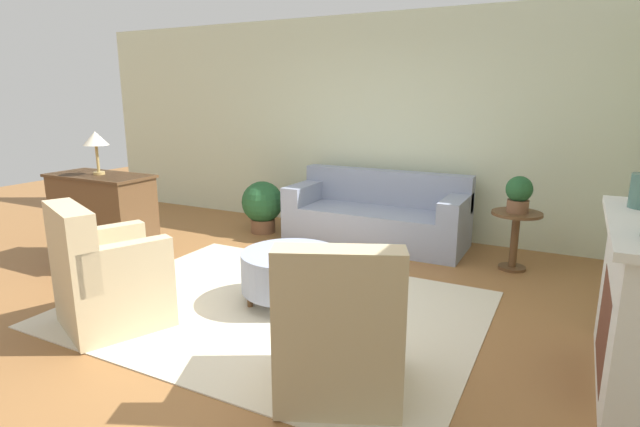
{
  "coord_description": "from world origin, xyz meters",
  "views": [
    {
      "loc": [
        2.17,
        -3.37,
        1.81
      ],
      "look_at": [
        0.15,
        0.55,
        0.75
      ],
      "focal_mm": 28.0,
      "sensor_mm": 36.0,
      "label": 1
    }
  ],
  "objects_px": {
    "side_table": "(515,231)",
    "armchair_right": "(339,336)",
    "potted_plant_on_side_table": "(519,193)",
    "dresser": "(104,217)",
    "table_lamp": "(96,140)",
    "couch": "(377,217)",
    "potted_plant_floor": "(262,204)",
    "armchair_left": "(105,280)",
    "ottoman_table": "(291,271)"
  },
  "relations": [
    {
      "from": "side_table",
      "to": "potted_plant_on_side_table",
      "type": "bearing_deg",
      "value": 90.0
    },
    {
      "from": "ottoman_table",
      "to": "side_table",
      "type": "bearing_deg",
      "value": 48.03
    },
    {
      "from": "ottoman_table",
      "to": "table_lamp",
      "type": "relative_size",
      "value": 1.91
    },
    {
      "from": "armchair_right",
      "to": "potted_plant_on_side_table",
      "type": "xyz_separation_m",
      "value": [
        0.67,
        2.89,
        0.43
      ]
    },
    {
      "from": "table_lamp",
      "to": "couch",
      "type": "bearing_deg",
      "value": 40.11
    },
    {
      "from": "armchair_left",
      "to": "side_table",
      "type": "xyz_separation_m",
      "value": [
        2.7,
        2.89,
        0.03
      ]
    },
    {
      "from": "side_table",
      "to": "armchair_left",
      "type": "bearing_deg",
      "value": -133.05
    },
    {
      "from": "ottoman_table",
      "to": "potted_plant_floor",
      "type": "xyz_separation_m",
      "value": [
        -1.52,
        1.83,
        0.08
      ]
    },
    {
      "from": "couch",
      "to": "side_table",
      "type": "relative_size",
      "value": 3.52
    },
    {
      "from": "armchair_right",
      "to": "potted_plant_floor",
      "type": "relative_size",
      "value": 1.45
    },
    {
      "from": "armchair_left",
      "to": "potted_plant_on_side_table",
      "type": "distance_m",
      "value": 3.98
    },
    {
      "from": "armchair_right",
      "to": "dresser",
      "type": "relative_size",
      "value": 0.85
    },
    {
      "from": "dresser",
      "to": "potted_plant_on_side_table",
      "type": "xyz_separation_m",
      "value": [
        4.05,
        1.77,
        0.32
      ]
    },
    {
      "from": "armchair_left",
      "to": "potted_plant_floor",
      "type": "xyz_separation_m",
      "value": [
        -0.46,
        2.89,
        -0.01
      ]
    },
    {
      "from": "armchair_left",
      "to": "couch",
      "type": "bearing_deg",
      "value": 71.36
    },
    {
      "from": "armchair_left",
      "to": "dresser",
      "type": "relative_size",
      "value": 0.85
    },
    {
      "from": "couch",
      "to": "potted_plant_on_side_table",
      "type": "distance_m",
      "value": 1.73
    },
    {
      "from": "ottoman_table",
      "to": "potted_plant_on_side_table",
      "type": "relative_size",
      "value": 2.33
    },
    {
      "from": "armchair_left",
      "to": "armchair_right",
      "type": "distance_m",
      "value": 2.03
    },
    {
      "from": "armchair_right",
      "to": "couch",
      "type": "bearing_deg",
      "value": 107.03
    },
    {
      "from": "ottoman_table",
      "to": "potted_plant_on_side_table",
      "type": "bearing_deg",
      "value": 48.03
    },
    {
      "from": "ottoman_table",
      "to": "potted_plant_on_side_table",
      "type": "distance_m",
      "value": 2.51
    },
    {
      "from": "couch",
      "to": "potted_plant_on_side_table",
      "type": "bearing_deg",
      "value": -9.06
    },
    {
      "from": "ottoman_table",
      "to": "dresser",
      "type": "height_order",
      "value": "dresser"
    },
    {
      "from": "armchair_left",
      "to": "armchair_right",
      "type": "bearing_deg",
      "value": 0.0
    },
    {
      "from": "couch",
      "to": "side_table",
      "type": "distance_m",
      "value": 1.66
    },
    {
      "from": "armchair_right",
      "to": "potted_plant_on_side_table",
      "type": "distance_m",
      "value": 3.0
    },
    {
      "from": "potted_plant_floor",
      "to": "table_lamp",
      "type": "distance_m",
      "value": 2.2
    },
    {
      "from": "couch",
      "to": "potted_plant_floor",
      "type": "distance_m",
      "value": 1.54
    },
    {
      "from": "ottoman_table",
      "to": "table_lamp",
      "type": "xyz_separation_m",
      "value": [
        -2.41,
        0.05,
        1.04
      ]
    },
    {
      "from": "armchair_right",
      "to": "table_lamp",
      "type": "height_order",
      "value": "table_lamp"
    },
    {
      "from": "armchair_left",
      "to": "potted_plant_on_side_table",
      "type": "height_order",
      "value": "armchair_left"
    },
    {
      "from": "couch",
      "to": "potted_plant_floor",
      "type": "relative_size",
      "value": 3.17
    },
    {
      "from": "couch",
      "to": "side_table",
      "type": "height_order",
      "value": "couch"
    },
    {
      "from": "armchair_right",
      "to": "potted_plant_on_side_table",
      "type": "height_order",
      "value": "armchair_right"
    },
    {
      "from": "potted_plant_on_side_table",
      "to": "table_lamp",
      "type": "distance_m",
      "value": 4.45
    },
    {
      "from": "couch",
      "to": "armchair_left",
      "type": "bearing_deg",
      "value": -108.64
    },
    {
      "from": "couch",
      "to": "table_lamp",
      "type": "bearing_deg",
      "value": -139.89
    },
    {
      "from": "couch",
      "to": "ottoman_table",
      "type": "bearing_deg",
      "value": -90.04
    },
    {
      "from": "side_table",
      "to": "potted_plant_floor",
      "type": "height_order",
      "value": "potted_plant_floor"
    },
    {
      "from": "ottoman_table",
      "to": "side_table",
      "type": "relative_size",
      "value": 1.41
    },
    {
      "from": "side_table",
      "to": "armchair_right",
      "type": "bearing_deg",
      "value": -103.07
    },
    {
      "from": "couch",
      "to": "dresser",
      "type": "relative_size",
      "value": 1.86
    },
    {
      "from": "side_table",
      "to": "dresser",
      "type": "xyz_separation_m",
      "value": [
        -4.05,
        -1.77,
        0.08
      ]
    },
    {
      "from": "couch",
      "to": "armchair_left",
      "type": "relative_size",
      "value": 2.19
    },
    {
      "from": "table_lamp",
      "to": "ottoman_table",
      "type": "bearing_deg",
      "value": -1.22
    },
    {
      "from": "potted_plant_on_side_table",
      "to": "side_table",
      "type": "bearing_deg",
      "value": -90.0
    },
    {
      "from": "table_lamp",
      "to": "potted_plant_on_side_table",
      "type": "bearing_deg",
      "value": 23.62
    },
    {
      "from": "ottoman_table",
      "to": "couch",
      "type": "bearing_deg",
      "value": 89.96
    },
    {
      "from": "side_table",
      "to": "table_lamp",
      "type": "xyz_separation_m",
      "value": [
        -4.05,
        -1.77,
        0.91
      ]
    }
  ]
}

